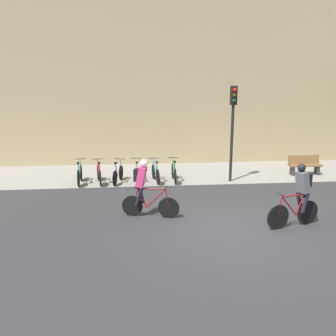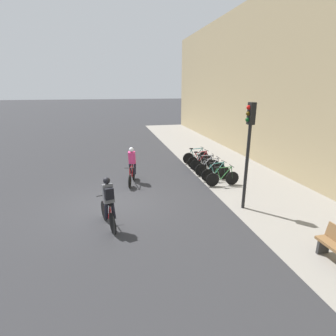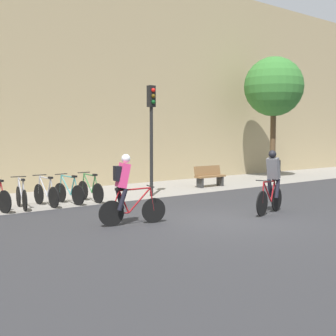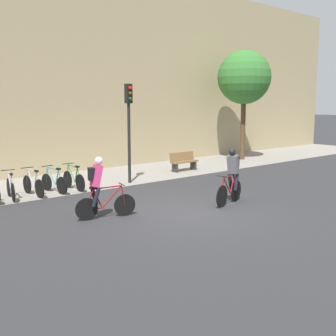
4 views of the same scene
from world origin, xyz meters
name	(u,v)px [view 2 (image 2 of 4)]	position (x,y,z in m)	size (l,w,h in m)	color
ground	(110,205)	(0.00, 0.00, 0.00)	(200.00, 200.00, 0.00)	#2B2B2D
kerb_strip	(263,191)	(0.00, 6.75, 0.00)	(44.00, 4.50, 0.01)	gray
building_facade	(330,79)	(0.00, 9.30, 4.80)	(44.00, 0.60, 9.60)	tan
cyclist_pink	(132,164)	(-2.40, 1.13, 0.95)	(1.70, 0.61, 1.76)	black
cyclist_grey	(108,202)	(1.85, -0.01, 0.95)	(1.67, 0.61, 1.79)	black
parked_bike_0	(196,157)	(-4.95, 5.23, 0.41)	(0.46, 1.67, 0.98)	black
parked_bike_1	(200,160)	(-4.17, 5.23, 0.40)	(0.49, 1.62, 0.96)	black
parked_bike_2	(205,164)	(-3.38, 5.23, 0.39)	(0.50, 1.61, 0.95)	black
parked_bike_3	(210,168)	(-2.60, 5.22, 0.40)	(0.46, 1.68, 0.96)	black
parked_bike_4	(216,173)	(-1.81, 5.23, 0.39)	(0.46, 1.61, 0.95)	black
parked_bike_5	(222,178)	(-1.02, 5.23, 0.39)	(0.46, 1.65, 0.96)	black
traffic_light_pole	(249,138)	(1.38, 5.01, 2.73)	(0.26, 0.30, 3.97)	black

